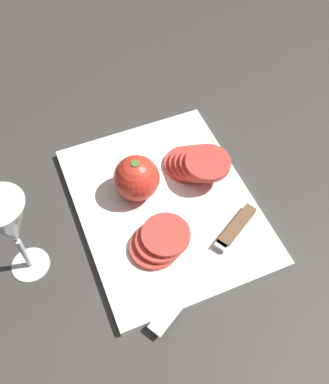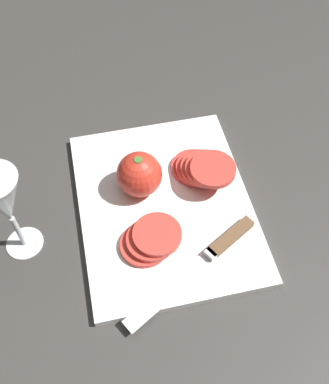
# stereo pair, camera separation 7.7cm
# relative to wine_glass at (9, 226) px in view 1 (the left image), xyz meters

# --- Properties ---
(ground_plane) EXTENTS (3.00, 3.00, 0.00)m
(ground_plane) POSITION_rel_wine_glass_xyz_m (0.02, -0.27, -0.13)
(ground_plane) COLOR #383533
(cutting_board) EXTENTS (0.38, 0.30, 0.01)m
(cutting_board) POSITION_rel_wine_glass_xyz_m (0.02, -0.25, -0.12)
(cutting_board) COLOR white
(cutting_board) RESTS_ON ground_plane
(wine_glass) EXTENTS (0.07, 0.07, 0.18)m
(wine_glass) POSITION_rel_wine_glass_xyz_m (0.00, 0.00, 0.00)
(wine_glass) COLOR silver
(wine_glass) RESTS_ON ground_plane
(whole_tomato) EXTENTS (0.08, 0.08, 0.08)m
(whole_tomato) POSITION_rel_wine_glass_xyz_m (0.06, -0.21, -0.07)
(whole_tomato) COLOR red
(whole_tomato) RESTS_ON cutting_board
(knife) EXTENTS (0.15, 0.25, 0.01)m
(knife) POSITION_rel_wine_glass_xyz_m (-0.09, -0.31, -0.11)
(knife) COLOR silver
(knife) RESTS_ON cutting_board
(tomato_slice_stack_near) EXTENTS (0.12, 0.10, 0.05)m
(tomato_slice_stack_near) POSITION_rel_wine_glass_xyz_m (0.06, -0.33, -0.09)
(tomato_slice_stack_near) COLOR #D63D33
(tomato_slice_stack_near) RESTS_ON cutting_board
(tomato_slice_stack_far) EXTENTS (0.08, 0.10, 0.03)m
(tomato_slice_stack_far) POSITION_rel_wine_glass_xyz_m (-0.05, -0.21, -0.10)
(tomato_slice_stack_far) COLOR #D63D33
(tomato_slice_stack_far) RESTS_ON cutting_board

